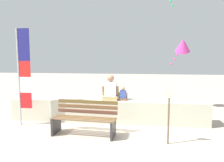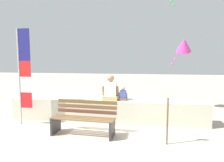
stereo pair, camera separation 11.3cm
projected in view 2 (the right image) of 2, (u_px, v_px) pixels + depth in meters
ground_plane at (102, 130)px, 6.01m from camera, size 40.00×40.00×0.00m
seawall_ledge at (107, 110)px, 6.79m from camera, size 6.19×0.65×0.70m
park_bench at (84, 119)px, 5.64m from camera, size 1.73×0.73×0.88m
person_adult at (110, 90)px, 6.68m from camera, size 0.53×0.39×0.81m
person_child at (123, 95)px, 6.64m from camera, size 0.29×0.21×0.44m
flag_banner at (23, 72)px, 6.30m from camera, size 0.40×0.05×2.88m
kite_magenta at (184, 45)px, 8.03m from camera, size 0.76×0.79×1.11m
sign_post at (168, 113)px, 4.93m from camera, size 0.24×0.06×1.29m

